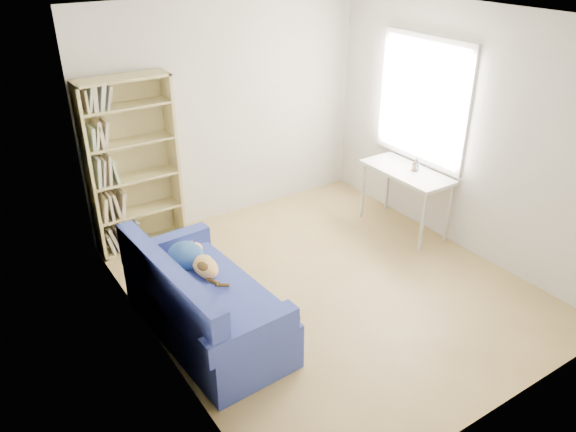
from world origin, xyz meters
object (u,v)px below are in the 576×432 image
object	(u,v)px
sofa	(202,303)
pen_cup	(415,166)
bookshelf	(134,173)
desk	(406,177)

from	to	relation	value
sofa	pen_cup	world-z (taller)	pen_cup
bookshelf	pen_cup	xyz separation A→B (m)	(2.80, -1.40, -0.07)
bookshelf	sofa	bearing A→B (deg)	-93.40
desk	pen_cup	bearing A→B (deg)	-35.27
sofa	pen_cup	distance (m)	2.98
bookshelf	desk	world-z (taller)	bookshelf
sofa	desk	world-z (taller)	sofa
bookshelf	desk	xyz separation A→B (m)	(2.73, -1.35, -0.21)
sofa	bookshelf	distance (m)	1.91
sofa	bookshelf	bearing A→B (deg)	83.14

